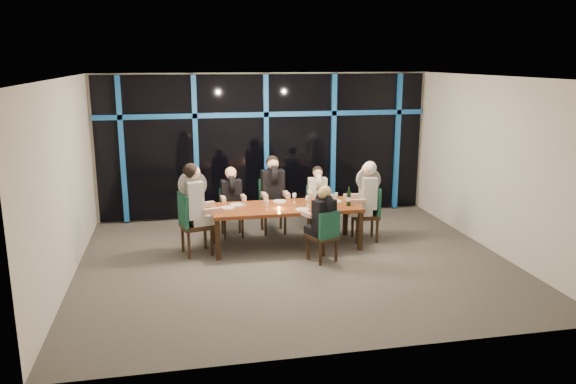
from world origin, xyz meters
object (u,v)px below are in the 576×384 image
chair_near_mid (325,234)px  diner_end_right (366,189)px  diner_near_mid (323,212)px  water_pitcher (330,200)px  chair_end_right (370,210)px  wine_bottle (349,199)px  dining_table (286,210)px  chair_far_left (231,209)px  diner_end_left (195,196)px  diner_far_mid (273,183)px  diner_far_right (318,189)px  chair_far_mid (272,203)px  diner_far_left (232,192)px  chair_far_right (317,205)px  chair_end_left (191,221)px

chair_near_mid → diner_end_right: (1.03, 0.98, 0.47)m
diner_near_mid → water_pitcher: bearing=-137.9°
chair_end_right → wine_bottle: bearing=-54.9°
dining_table → wine_bottle: bearing=-11.1°
chair_far_left → diner_near_mid: bearing=-55.0°
chair_near_mid → diner_end_left: bearing=-45.1°
diner_far_mid → diner_far_right: diner_far_mid is taller
water_pitcher → diner_far_mid: bearing=103.7°
diner_end_left → diner_end_right: diner_end_left is taller
chair_near_mid → diner_end_left: (-2.05, 0.84, 0.54)m
diner_near_mid → diner_far_mid: bearing=-96.1°
chair_far_mid → diner_far_left: 0.87m
chair_far_right → diner_far_right: (-0.01, -0.07, 0.34)m
dining_table → wine_bottle: (1.09, -0.21, 0.20)m
chair_near_mid → diner_near_mid: diner_near_mid is taller
dining_table → diner_end_left: diner_end_left is taller
chair_far_right → diner_far_left: size_ratio=0.98×
chair_far_left → diner_end_left: size_ratio=0.85×
diner_far_left → chair_far_mid: bearing=9.3°
chair_far_right → diner_near_mid: bearing=-95.7°
diner_far_left → diner_end_right: 2.49m
dining_table → diner_far_mid: diner_far_mid is taller
chair_end_right → diner_far_mid: size_ratio=1.02×
chair_far_mid → chair_far_right: (0.89, -0.01, -0.09)m
dining_table → diner_far_right: diner_far_right is taller
diner_far_right → wine_bottle: bearing=-69.8°
diner_end_left → wine_bottle: (2.66, -0.14, -0.15)m
diner_far_mid → diner_end_right: size_ratio=1.01×
chair_end_right → water_pitcher: bearing=-68.5°
diner_near_mid → chair_far_right: bearing=-124.4°
dining_table → chair_near_mid: chair_near_mid is taller
chair_far_mid → chair_end_left: (-1.59, -1.06, 0.04)m
chair_near_mid → diner_far_mid: 1.93m
chair_far_left → diner_far_left: size_ratio=1.03×
chair_far_mid → diner_near_mid: (0.52, -1.80, 0.27)m
diner_end_right → diner_end_left: bearing=-81.6°
diner_far_left → diner_end_left: size_ratio=0.83×
chair_far_left → water_pitcher: size_ratio=4.32×
dining_table → diner_far_right: (0.81, 0.88, 0.14)m
chair_far_right → chair_end_right: size_ratio=0.85×
diner_far_left → diner_far_right: (1.68, 0.08, -0.04)m
diner_far_left → diner_far_right: 1.68m
diner_near_mid → water_pitcher: size_ratio=4.10×
diner_end_left → chair_far_left: bearing=-49.9°
chair_far_right → diner_far_right: size_ratio=1.03×
chair_end_right → chair_far_right: bearing=-132.9°
chair_far_right → wine_bottle: bearing=-71.0°
diner_end_left → diner_far_left: bearing=-52.4°
chair_end_left → diner_far_left: size_ratio=1.23×
diner_far_left → diner_end_right: size_ratio=0.89×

